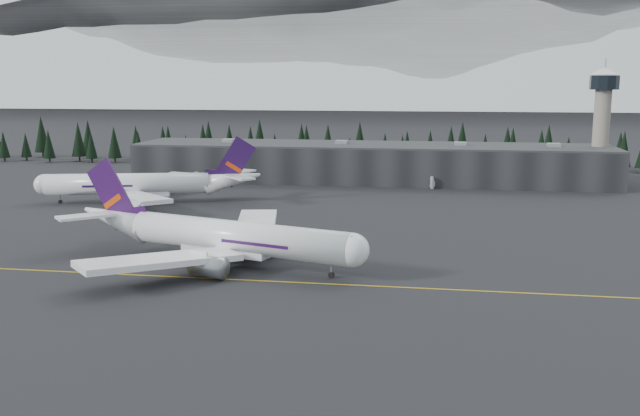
% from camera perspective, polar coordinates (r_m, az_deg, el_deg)
% --- Properties ---
extents(ground, '(1400.00, 1400.00, 0.00)m').
position_cam_1_polar(ground, '(123.48, -1.53, -5.73)').
color(ground, black).
rests_on(ground, ground).
extents(taxiline, '(400.00, 0.40, 0.02)m').
position_cam_1_polar(taxiline, '(121.59, -1.70, -5.98)').
color(taxiline, gold).
rests_on(taxiline, ground).
extents(terminal, '(160.00, 30.00, 12.60)m').
position_cam_1_polar(terminal, '(244.20, 4.04, 3.66)').
color(terminal, black).
rests_on(terminal, ground).
extents(control_tower, '(10.00, 10.00, 37.70)m').
position_cam_1_polar(control_tower, '(250.35, 21.65, 7.06)').
color(control_tower, gray).
rests_on(control_tower, ground).
extents(treeline, '(360.00, 20.00, 15.00)m').
position_cam_1_polar(treeline, '(280.75, 4.76, 4.74)').
color(treeline, black).
rests_on(treeline, ground).
extents(mountain_ridge, '(4400.00, 900.00, 420.00)m').
position_cam_1_polar(mountain_ridge, '(1117.34, 8.33, 8.30)').
color(mountain_ridge, white).
rests_on(mountain_ridge, ground).
extents(jet_main, '(62.11, 56.18, 18.71)m').
position_cam_1_polar(jet_main, '(134.98, -8.47, -2.16)').
color(jet_main, white).
rests_on(jet_main, ground).
extents(jet_parked, '(62.01, 56.55, 18.56)m').
position_cam_1_polar(jet_parked, '(205.57, -13.63, 1.87)').
color(jet_parked, white).
rests_on(jet_parked, ground).
extents(gse_vehicle_a, '(3.53, 5.10, 1.29)m').
position_cam_1_polar(gse_vehicle_a, '(236.14, -9.83, 1.93)').
color(gse_vehicle_a, silver).
rests_on(gse_vehicle_a, ground).
extents(gse_vehicle_b, '(4.38, 3.41, 1.39)m').
position_cam_1_polar(gse_vehicle_b, '(228.21, 9.00, 1.68)').
color(gse_vehicle_b, white).
rests_on(gse_vehicle_b, ground).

